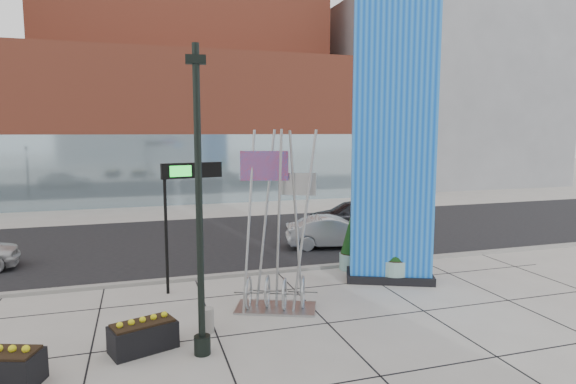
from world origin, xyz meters
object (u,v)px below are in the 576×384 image
object	(u,v)px
lamp_post	(200,233)
concrete_bollard	(208,320)
public_art_sculpture	(276,263)
car_silver_mid	(334,232)
blue_pylon	(393,144)
overhead_street_sign	(188,182)

from	to	relation	value
lamp_post	concrete_bollard	world-z (taller)	lamp_post
public_art_sculpture	car_silver_mid	distance (m)	7.98
public_art_sculpture	lamp_post	bearing A→B (deg)	-114.94
blue_pylon	lamp_post	xyz separation A→B (m)	(-7.00, -3.76, -1.87)
lamp_post	public_art_sculpture	bearing A→B (deg)	42.74
concrete_bollard	overhead_street_sign	size ratio (longest dim) A/B	0.15
overhead_street_sign	car_silver_mid	distance (m)	8.47
public_art_sculpture	car_silver_mid	bearing A→B (deg)	77.59
blue_pylon	overhead_street_sign	bearing A→B (deg)	-163.52
blue_pylon	public_art_sculpture	distance (m)	5.87
overhead_street_sign	blue_pylon	bearing A→B (deg)	-18.45
concrete_bollard	blue_pylon	bearing A→B (deg)	20.89
blue_pylon	lamp_post	distance (m)	8.16
car_silver_mid	overhead_street_sign	bearing A→B (deg)	133.84
blue_pylon	car_silver_mid	bearing A→B (deg)	113.89
lamp_post	public_art_sculpture	world-z (taller)	lamp_post
blue_pylon	car_silver_mid	distance (m)	6.47
blue_pylon	concrete_bollard	bearing A→B (deg)	-135.43
lamp_post	car_silver_mid	distance (m)	11.44
overhead_street_sign	public_art_sculpture	bearing A→B (deg)	-57.66
lamp_post	overhead_street_sign	world-z (taller)	lamp_post
public_art_sculpture	car_silver_mid	size ratio (longest dim) A/B	1.24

